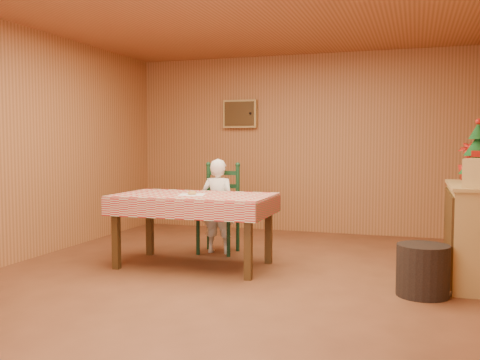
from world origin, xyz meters
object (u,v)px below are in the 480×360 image
object	(u,v)px
seated_child	(218,206)
shelf_unit	(477,233)
dining_table	(194,202)
ladder_chair	(220,210)
christmas_tree	(478,153)
storage_bin	(423,270)

from	to	relation	value
seated_child	shelf_unit	size ratio (longest dim) A/B	0.91
dining_table	shelf_unit	xyz separation A→B (m)	(2.78, 0.22, -0.22)
ladder_chair	shelf_unit	xyz separation A→B (m)	(2.78, -0.56, -0.04)
dining_table	christmas_tree	bearing A→B (deg)	9.58
dining_table	seated_child	xyz separation A→B (m)	(0.00, 0.73, -0.13)
shelf_unit	storage_bin	xyz separation A→B (m)	(-0.48, -0.63, -0.24)
seated_child	christmas_tree	world-z (taller)	christmas_tree
ladder_chair	christmas_tree	world-z (taller)	christmas_tree
storage_bin	dining_table	bearing A→B (deg)	170.03
ladder_chair	storage_bin	xyz separation A→B (m)	(2.30, -1.19, -0.28)
seated_child	storage_bin	world-z (taller)	seated_child
dining_table	seated_child	world-z (taller)	seated_child
dining_table	ladder_chair	xyz separation A→B (m)	(-0.00, 0.79, -0.18)
dining_table	seated_child	bearing A→B (deg)	90.00
christmas_tree	seated_child	bearing A→B (deg)	174.72
shelf_unit	christmas_tree	bearing A→B (deg)	88.02
ladder_chair	seated_child	xyz separation A→B (m)	(0.00, -0.06, 0.06)
ladder_chair	storage_bin	bearing A→B (deg)	-27.37
ladder_chair	christmas_tree	xyz separation A→B (m)	(2.79, -0.32, 0.71)
shelf_unit	storage_bin	distance (m)	0.83
dining_table	ladder_chair	distance (m)	0.81
dining_table	storage_bin	world-z (taller)	dining_table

